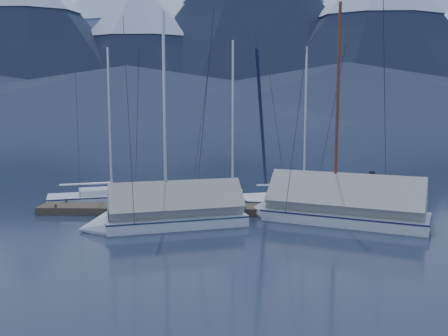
{
  "coord_description": "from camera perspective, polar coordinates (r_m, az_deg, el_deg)",
  "views": [
    {
      "loc": [
        0.7,
        -20.58,
        4.89
      ],
      "look_at": [
        0.0,
        2.0,
        2.2
      ],
      "focal_mm": 38.0,
      "sensor_mm": 36.0,
      "label": 1
    }
  ],
  "objects": [
    {
      "name": "mountain_range",
      "position": [
        394.72,
        2.34,
        14.61
      ],
      "size": [
        877.0,
        584.0,
        150.5
      ],
      "color": "#475675",
      "rests_on": "ground"
    },
    {
      "name": "person",
      "position": [
        24.22,
        17.38,
        -2.3
      ],
      "size": [
        0.45,
        0.65,
        1.71
      ],
      "primitive_type": "imported",
      "rotation": [
        0.0,
        0.0,
        1.63
      ],
      "color": "black",
      "rests_on": "dock"
    },
    {
      "name": "ground",
      "position": [
        21.16,
        -0.17,
        -6.57
      ],
      "size": [
        1000.0,
        1000.0,
        0.0
      ],
      "primitive_type": "plane",
      "color": "black",
      "rests_on": "ground"
    },
    {
      "name": "dock",
      "position": [
        23.09,
        -0.0,
        -5.16
      ],
      "size": [
        18.0,
        1.5,
        0.54
      ],
      "color": "#382D23",
      "rests_on": "ground"
    },
    {
      "name": "sailboat_covered_near",
      "position": [
        21.89,
        12.72,
        -4.87
      ],
      "size": [
        8.46,
        5.51,
        10.6
      ],
      "color": "silver",
      "rests_on": "ground"
    },
    {
      "name": "mooring_posts",
      "position": [
        23.06,
        -1.25,
        -4.56
      ],
      "size": [
        15.12,
        1.52,
        0.35
      ],
      "color": "#382D23",
      "rests_on": "ground"
    },
    {
      "name": "sailboat_open_left",
      "position": [
        26.79,
        -12.31,
        -3.54
      ],
      "size": [
        7.14,
        4.08,
        9.1
      ],
      "color": "silver",
      "rests_on": "ground"
    },
    {
      "name": "sailboat_open_mid",
      "position": [
        24.9,
        2.14,
        -4.15
      ],
      "size": [
        7.33,
        3.71,
        9.34
      ],
      "color": "white",
      "rests_on": "ground"
    },
    {
      "name": "sailboat_open_right",
      "position": [
        26.41,
        10.53,
        -3.64
      ],
      "size": [
        7.18,
        3.82,
        9.14
      ],
      "color": "white",
      "rests_on": "ground"
    },
    {
      "name": "sailboat_covered_far",
      "position": [
        20.5,
        -7.37,
        -5.68
      ],
      "size": [
        7.33,
        4.18,
        9.86
      ],
      "color": "silver",
      "rests_on": "ground"
    }
  ]
}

